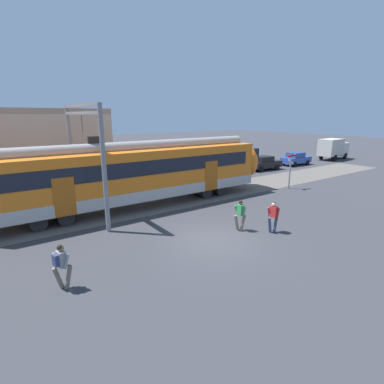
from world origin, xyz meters
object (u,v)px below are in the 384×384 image
(parked_car_blue, at_px, (296,159))
(pedestrian_grey, at_px, (61,263))
(pedestrian_red, at_px, (273,214))
(parked_car_tan, at_px, (231,167))
(pedestrian_green, at_px, (240,213))
(parked_car_black, at_px, (264,163))
(crossing_signal, at_px, (291,165))
(box_truck, at_px, (333,148))

(parked_car_blue, bearing_deg, pedestrian_grey, -157.76)
(pedestrian_grey, xyz_separation_m, pedestrian_red, (10.15, -0.74, 0.00))
(parked_car_tan, xyz_separation_m, parked_car_blue, (10.48, -0.15, 0.00))
(pedestrian_grey, distance_m, pedestrian_green, 8.94)
(pedestrian_grey, distance_m, parked_car_black, 26.66)
(pedestrian_green, xyz_separation_m, parked_car_black, (14.86, 11.59, -0.18))
(parked_car_tan, bearing_deg, pedestrian_red, -124.55)
(pedestrian_grey, height_order, pedestrian_red, same)
(pedestrian_red, height_order, crossing_signal, crossing_signal)
(crossing_signal, bearing_deg, parked_car_blue, 33.94)
(pedestrian_grey, bearing_deg, parked_car_tan, 32.66)
(parked_car_tan, bearing_deg, parked_car_blue, -0.80)
(parked_car_black, bearing_deg, parked_car_tan, 177.46)
(pedestrian_red, relative_size, crossing_signal, 0.56)
(parked_car_tan, xyz_separation_m, crossing_signal, (-0.29, -7.39, 1.23))
(pedestrian_grey, xyz_separation_m, parked_car_tan, (19.09, 12.23, -0.21))
(pedestrian_green, relative_size, pedestrian_red, 1.00)
(pedestrian_grey, xyz_separation_m, box_truck, (37.68, 12.11, 0.58))
(crossing_signal, bearing_deg, box_truck, 21.06)
(pedestrian_grey, distance_m, parked_car_tan, 22.67)
(pedestrian_red, relative_size, parked_car_tan, 0.42)
(pedestrian_green, xyz_separation_m, box_truck, (28.75, 11.68, 0.61))
(pedestrian_green, distance_m, crossing_signal, 10.86)
(pedestrian_green, bearing_deg, parked_car_black, 37.95)
(parked_car_blue, relative_size, crossing_signal, 1.34)
(pedestrian_green, bearing_deg, crossing_signal, 24.07)
(parked_car_blue, relative_size, box_truck, 0.75)
(parked_car_black, xyz_separation_m, crossing_signal, (-5.00, -7.18, 1.23))
(parked_car_tan, bearing_deg, crossing_signal, -92.23)
(pedestrian_grey, relative_size, parked_car_tan, 0.42)
(crossing_signal, bearing_deg, parked_car_black, 55.19)
(pedestrian_red, xyz_separation_m, crossing_signal, (8.65, 5.59, 1.02))
(pedestrian_green, height_order, crossing_signal, crossing_signal)
(parked_car_tan, relative_size, crossing_signal, 1.33)
(box_truck, bearing_deg, crossing_signal, -158.94)
(parked_car_blue, xyz_separation_m, box_truck, (8.11, 0.03, 0.79))
(pedestrian_grey, bearing_deg, pedestrian_green, 2.78)
(parked_car_tan, height_order, parked_car_blue, same)
(parked_car_blue, bearing_deg, parked_car_black, -179.38)
(parked_car_tan, distance_m, parked_car_blue, 10.48)
(parked_car_black, distance_m, parked_car_blue, 5.77)
(pedestrian_green, relative_size, parked_car_blue, 0.42)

